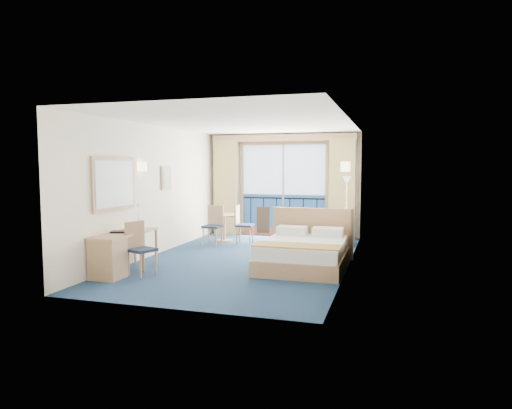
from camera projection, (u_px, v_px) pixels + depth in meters
The scene contains 22 objects.
floor at pixel (246, 260), 9.08m from camera, with size 6.50×6.50×0.00m, color navy.
room_walls at pixel (246, 170), 8.93m from camera, with size 4.04×6.54×2.72m.
balcony_door at pixel (283, 193), 12.06m from camera, with size 2.36×0.03×2.52m.
curtain_left at pixel (226, 187), 12.34m from camera, with size 0.65×0.22×2.55m, color tan.
curtain_right at pixel (342, 189), 11.46m from camera, with size 0.65×0.22×2.55m, color tan.
pelmet at pixel (283, 138), 11.82m from camera, with size 3.80×0.25×0.18m, color tan.
mirror at pixel (114, 184), 8.08m from camera, with size 0.05×1.25×0.95m.
wall_print at pixel (166, 178), 9.93m from camera, with size 0.04×0.42×0.52m.
sconce_left at pixel (142, 167), 8.90m from camera, with size 0.18×0.18×0.18m, color #FFEDB2.
sconce_right at pixel (346, 167), 8.22m from camera, with size 0.18×0.18×0.18m, color #FFEDB2.
bed at pixel (304, 252), 8.34m from camera, with size 1.62×1.93×1.02m.
nightstand at pixel (340, 244), 9.24m from camera, with size 0.44×0.42×0.57m, color #9E7654.
phone at pixel (338, 228), 9.25m from camera, with size 0.17×0.13×0.08m, color white.
armchair at pixel (334, 230), 10.78m from camera, with size 0.75×0.78×0.71m, color #484D57.
floor_lamp at pixel (347, 193), 10.94m from camera, with size 0.22×0.22×1.61m.
desk at pixel (112, 254), 7.64m from camera, with size 0.51×1.49×0.70m.
desk_chair at pixel (139, 245), 7.80m from camera, with size 0.52×0.51×0.92m.
folder at pixel (120, 232), 7.99m from camera, with size 0.30×0.23×0.03m, color black.
desk_lamp at pixel (138, 211), 8.43m from camera, with size 0.12×0.12×0.45m.
round_table at pixel (224, 221), 11.26m from camera, with size 0.74×0.74×0.66m.
table_chair_a at pixel (241, 222), 10.90m from camera, with size 0.44×0.43×0.92m.
table_chair_b at pixel (214, 223), 10.71m from camera, with size 0.41×0.42×0.93m.
Camera 1 is at (2.75, -8.52, 1.89)m, focal length 32.00 mm.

